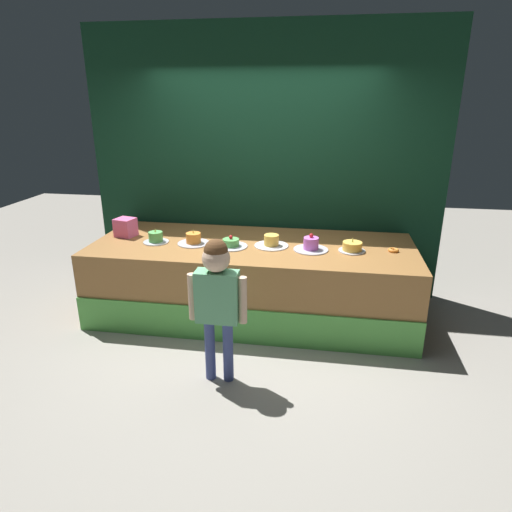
# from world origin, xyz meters

# --- Properties ---
(ground_plane) EXTENTS (12.00, 12.00, 0.00)m
(ground_plane) POSITION_xyz_m (0.00, 0.00, 0.00)
(ground_plane) COLOR gray
(stage_platform) EXTENTS (3.26, 1.29, 0.78)m
(stage_platform) POSITION_xyz_m (0.00, 0.63, 0.39)
(stage_platform) COLOR #9E6B38
(stage_platform) RESTS_ON ground_plane
(curtain_backdrop) EXTENTS (3.97, 0.08, 2.94)m
(curtain_backdrop) POSITION_xyz_m (0.00, 1.37, 1.47)
(curtain_backdrop) COLOR #113823
(curtain_backdrop) RESTS_ON ground_plane
(child_figure) EXTENTS (0.46, 0.21, 1.20)m
(child_figure) POSITION_xyz_m (-0.07, -0.58, 0.78)
(child_figure) COLOR #3F4C8C
(child_figure) RESTS_ON ground_plane
(pink_box) EXTENTS (0.23, 0.22, 0.19)m
(pink_box) POSITION_xyz_m (-1.39, 0.68, 0.88)
(pink_box) COLOR pink
(pink_box) RESTS_ON stage_platform
(donut) EXTENTS (0.10, 0.10, 0.03)m
(donut) POSITION_xyz_m (1.39, 0.61, 0.79)
(donut) COLOR orange
(donut) RESTS_ON stage_platform
(cake_far_left) EXTENTS (0.26, 0.26, 0.16)m
(cake_far_left) POSITION_xyz_m (-0.99, 0.52, 0.83)
(cake_far_left) COLOR silver
(cake_far_left) RESTS_ON stage_platform
(cake_left) EXTENTS (0.33, 0.33, 0.16)m
(cake_left) POSITION_xyz_m (-0.59, 0.54, 0.82)
(cake_left) COLOR silver
(cake_left) RESTS_ON stage_platform
(cake_center_left) EXTENTS (0.33, 0.33, 0.12)m
(cake_center_left) POSITION_xyz_m (-0.20, 0.51, 0.81)
(cake_center_left) COLOR silver
(cake_center_left) RESTS_ON stage_platform
(cake_center_right) EXTENTS (0.34, 0.34, 0.12)m
(cake_center_right) POSITION_xyz_m (0.20, 0.59, 0.82)
(cake_center_right) COLOR silver
(cake_center_right) RESTS_ON stage_platform
(cake_right) EXTENTS (0.34, 0.34, 0.17)m
(cake_right) POSITION_xyz_m (0.59, 0.53, 0.83)
(cake_right) COLOR silver
(cake_right) RESTS_ON stage_platform
(cake_far_right) EXTENTS (0.26, 0.26, 0.15)m
(cake_far_right) POSITION_xyz_m (0.99, 0.56, 0.82)
(cake_far_right) COLOR silver
(cake_far_right) RESTS_ON stage_platform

